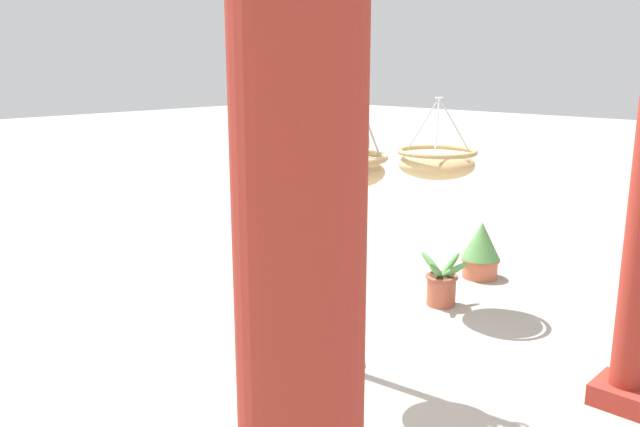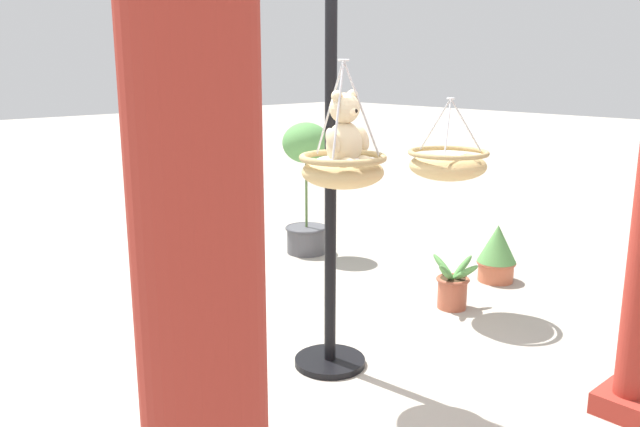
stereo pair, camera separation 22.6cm
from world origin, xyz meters
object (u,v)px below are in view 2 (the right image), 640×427
at_px(potted_plant_small_succulent, 453,287).
at_px(hanging_basket_left_high, 448,163).
at_px(display_pole_central, 330,253).
at_px(potted_plant_bushy_green, 497,253).
at_px(potted_plant_fern_front, 306,179).
at_px(hanging_basket_with_teddy, 343,169).
at_px(teddy_bear, 346,136).
at_px(greenhouse_pillar_far_back, 205,405).

bearing_deg(potted_plant_small_succulent, hanging_basket_left_high, -38.67).
height_order(display_pole_central, potted_plant_bushy_green, display_pole_central).
bearing_deg(potted_plant_fern_front, hanging_basket_left_high, 82.42).
bearing_deg(hanging_basket_left_high, potted_plant_fern_front, -97.58).
relative_size(hanging_basket_with_teddy, potted_plant_small_succulent, 1.53).
relative_size(display_pole_central, teddy_bear, 5.65).
distance_m(hanging_basket_with_teddy, potted_plant_bushy_green, 2.56).
relative_size(display_pole_central, potted_plant_bushy_green, 4.75).
height_order(display_pole_central, potted_plant_small_succulent, display_pole_central).
xyz_separation_m(hanging_basket_left_high, potted_plant_small_succulent, (-0.06, 0.05, -0.96)).
bearing_deg(display_pole_central, potted_plant_small_succulent, -177.63).
bearing_deg(potted_plant_small_succulent, display_pole_central, 2.37).
bearing_deg(hanging_basket_with_teddy, teddy_bear, 90.00).
height_order(hanging_basket_with_teddy, greenhouse_pillar_far_back, greenhouse_pillar_far_back).
height_order(potted_plant_fern_front, potted_plant_small_succulent, potted_plant_fern_front).
xyz_separation_m(display_pole_central, hanging_basket_with_teddy, (0.15, 0.25, 0.56)).
bearing_deg(potted_plant_bushy_green, potted_plant_small_succulent, 8.76).
relative_size(display_pole_central, potted_plant_fern_front, 1.84).
height_order(hanging_basket_left_high, potted_plant_bushy_green, hanging_basket_left_high).
distance_m(hanging_basket_left_high, potted_plant_bushy_green, 1.23).
bearing_deg(potted_plant_fern_front, display_pole_central, 51.53).
height_order(potted_plant_bushy_green, potted_plant_small_succulent, potted_plant_bushy_green).
bearing_deg(greenhouse_pillar_far_back, potted_plant_bushy_green, -154.44).
bearing_deg(teddy_bear, greenhouse_pillar_far_back, 39.30).
bearing_deg(hanging_basket_with_teddy, hanging_basket_left_high, -166.14).
bearing_deg(hanging_basket_left_high, potted_plant_small_succulent, 141.33).
relative_size(potted_plant_bushy_green, potted_plant_small_succulent, 1.11).
bearing_deg(hanging_basket_with_teddy, greenhouse_pillar_far_back, 39.68).
bearing_deg(greenhouse_pillar_far_back, potted_plant_fern_front, -133.68).
relative_size(hanging_basket_with_teddy, teddy_bear, 1.63).
distance_m(hanging_basket_with_teddy, greenhouse_pillar_far_back, 2.49).
relative_size(hanging_basket_left_high, greenhouse_pillar_far_back, 0.23).
distance_m(hanging_basket_left_high, greenhouse_pillar_far_back, 3.89).
relative_size(teddy_bear, greenhouse_pillar_far_back, 0.16).
xyz_separation_m(display_pole_central, greenhouse_pillar_far_back, (2.07, 1.84, 0.55)).
bearing_deg(display_pole_central, teddy_bear, 61.07).
height_order(hanging_basket_with_teddy, teddy_bear, hanging_basket_with_teddy).
xyz_separation_m(display_pole_central, potted_plant_fern_front, (-1.54, -1.93, 0.02)).
bearing_deg(greenhouse_pillar_far_back, potted_plant_small_succulent, -151.00).
bearing_deg(potted_plant_small_succulent, potted_plant_fern_front, -95.50).
bearing_deg(teddy_bear, potted_plant_fern_front, -127.40).
bearing_deg(display_pole_central, hanging_basket_left_high, -175.31).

